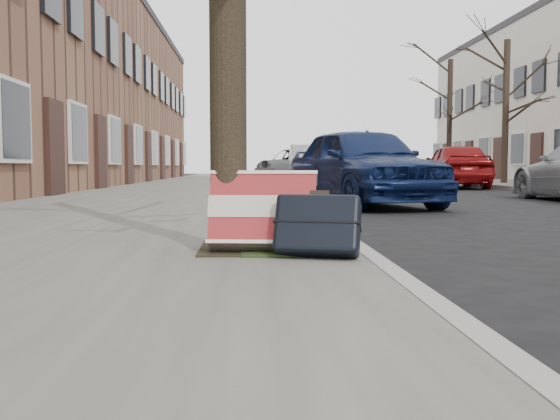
{
  "coord_description": "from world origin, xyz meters",
  "views": [
    {
      "loc": [
        -2.06,
        -3.28,
        0.71
      ],
      "look_at": [
        -1.87,
        0.8,
        0.43
      ],
      "focal_mm": 40.0,
      "sensor_mm": 36.0,
      "label": 1
    }
  ],
  "objects_px": {
    "suitcase_navy": "(318,225)",
    "car_near_mid": "(317,169)",
    "suitcase_red": "(263,212)",
    "car_near_front": "(362,165)"
  },
  "relations": [
    {
      "from": "suitcase_navy",
      "to": "car_near_mid",
      "type": "height_order",
      "value": "car_near_mid"
    },
    {
      "from": "suitcase_navy",
      "to": "car_near_mid",
      "type": "bearing_deg",
      "value": 99.17
    },
    {
      "from": "suitcase_red",
      "to": "suitcase_navy",
      "type": "distance_m",
      "value": 0.44
    },
    {
      "from": "suitcase_navy",
      "to": "car_near_mid",
      "type": "distance_m",
      "value": 13.2
    },
    {
      "from": "suitcase_navy",
      "to": "car_near_front",
      "type": "bearing_deg",
      "value": 92.81
    },
    {
      "from": "car_near_mid",
      "to": "car_near_front",
      "type": "bearing_deg",
      "value": -87.3
    },
    {
      "from": "car_near_front",
      "to": "car_near_mid",
      "type": "relative_size",
      "value": 1.08
    },
    {
      "from": "suitcase_navy",
      "to": "car_near_front",
      "type": "height_order",
      "value": "car_near_front"
    },
    {
      "from": "suitcase_navy",
      "to": "car_near_front",
      "type": "xyz_separation_m",
      "value": [
        1.6,
        7.28,
        0.4
      ]
    },
    {
      "from": "suitcase_red",
      "to": "suitcase_navy",
      "type": "relative_size",
      "value": 1.31
    }
  ]
}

